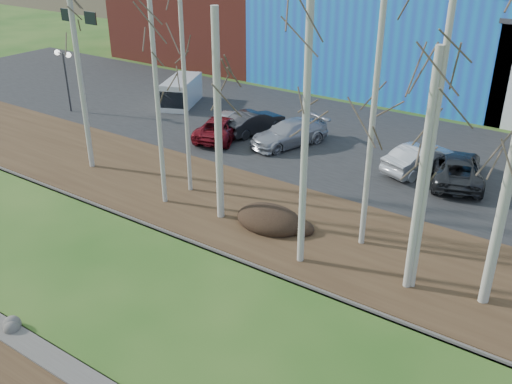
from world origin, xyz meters
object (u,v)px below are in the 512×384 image
Objects in this scene: car_0 at (229,120)px; car_4 at (421,159)px; car_5 at (457,168)px; car_3 at (289,133)px; car_2 at (221,127)px; car_1 at (254,122)px; street_lamp at (64,64)px; van_grey at (181,92)px.

car_4 is (12.20, 0.53, 0.08)m from car_0.
car_5 reaches higher than car_0.
car_4 is (7.73, 0.56, 0.02)m from car_3.
car_5 is at bearing 177.82° from car_0.
car_2 is (0.46, -1.34, 0.01)m from car_0.
car_1 is at bearing -169.68° from car_3.
car_4 is at bearing 172.33° from car_2.
car_4 reaches higher than car_0.
car_0 is 1.66m from car_1.
car_3 is (4.47, -0.03, 0.06)m from car_0.
car_2 is 11.90m from car_4.
car_0 is at bearing 18.64° from street_lamp.
car_5 is 20.11m from van_grey.
car_4 reaches higher than car_3.
car_3 is 7.75m from car_4.
car_5 is at bearing 11.05° from street_lamp.
car_4 is 18.19m from van_grey.
car_5 reaches higher than car_3.
car_3 is at bearing 24.95° from car_4.
car_2 is at bearing -141.03° from car_3.
car_3 is (4.01, 1.31, 0.05)m from car_2.
car_0 is at bearing 23.30° from car_4.
car_2 is 13.78m from car_5.
van_grey is at bearing -24.40° from car_0.
car_0 is 0.83× the size of van_grey.
car_1 reaches higher than car_0.
car_0 is (11.31, 3.17, -2.60)m from street_lamp.
car_3 is at bearing -177.04° from car_1.
car_0 is 1.42m from car_2.
street_lamp is 12.03m from car_0.
car_4 reaches higher than car_5.
street_lamp is at bearing -11.39° from car_5.
car_1 is at bearing -166.04° from car_0.
car_4 is at bearing 25.02° from car_3.
car_3 reaches higher than car_2.
van_grey is (-10.38, 2.23, 0.22)m from car_3.
car_2 is at bearing 104.81° from car_0.
street_lamp is 12.18m from car_2.
car_2 is at bearing 11.81° from street_lamp.
car_5 is (1.92, -0.10, -0.02)m from car_4.
car_4 reaches higher than car_2.
car_2 reaches higher than car_0.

